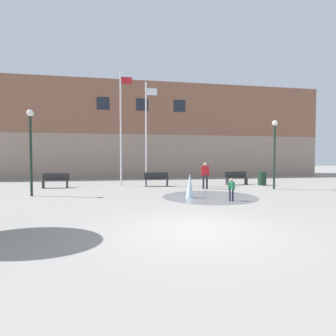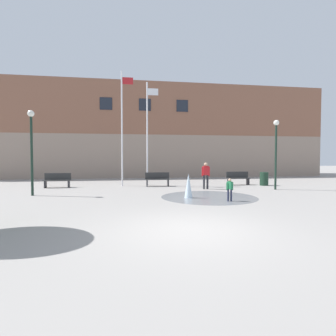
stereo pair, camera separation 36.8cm
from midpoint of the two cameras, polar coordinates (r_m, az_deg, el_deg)
ground_plane at (r=7.00m, az=5.93°, el=-13.24°), size 100.00×100.00×0.00m
library_building at (r=27.46m, az=-5.04°, el=7.67°), size 36.00×6.05×8.99m
splash_fountain at (r=12.49m, az=7.51°, el=-5.05°), size 4.55×4.55×1.15m
park_bench_left_of_flagpoles at (r=17.81m, az=-22.40°, el=-2.43°), size 1.60×0.44×0.91m
park_bench_center at (r=17.26m, az=-1.69°, el=-2.41°), size 1.60×0.44×0.91m
park_bench_near_trashcan at (r=18.86m, az=15.52°, el=-2.10°), size 1.60×0.44×0.91m
adult_near_bench at (r=15.88m, az=8.88°, el=-1.19°), size 0.50×0.22×1.59m
child_in_fountain at (r=11.61m, az=14.18°, el=-4.22°), size 0.31×0.24×0.99m
flagpole_left at (r=17.80m, az=-9.31°, el=9.18°), size 0.80×0.10×7.59m
flagpole_right at (r=17.82m, az=-3.85°, el=8.11°), size 0.80×0.10×6.93m
lamp_post_left_lane at (r=14.48m, az=-26.94°, el=5.33°), size 0.32×0.32×4.20m
lamp_post_right_lane at (r=16.75m, az=23.03°, el=4.73°), size 0.32×0.32×4.09m
trash_can at (r=18.99m, az=20.70°, el=-2.22°), size 0.56×0.56×0.90m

